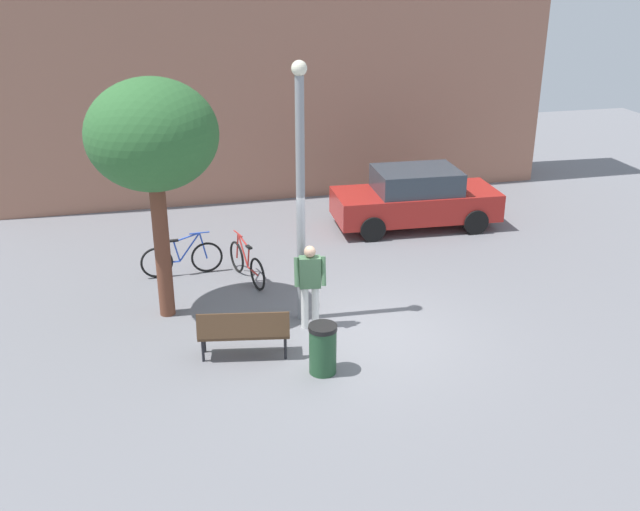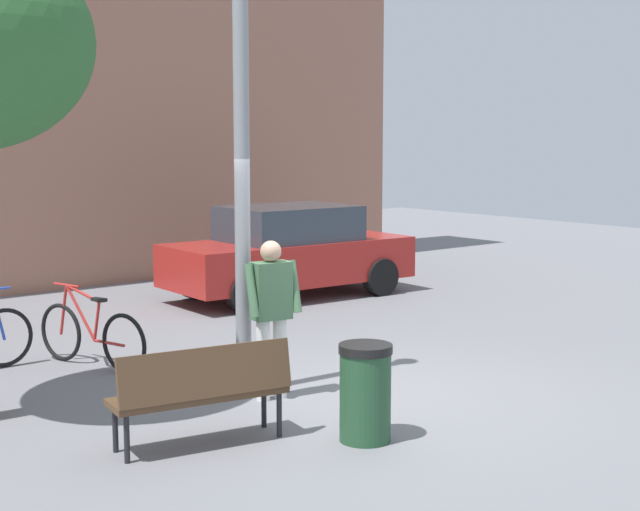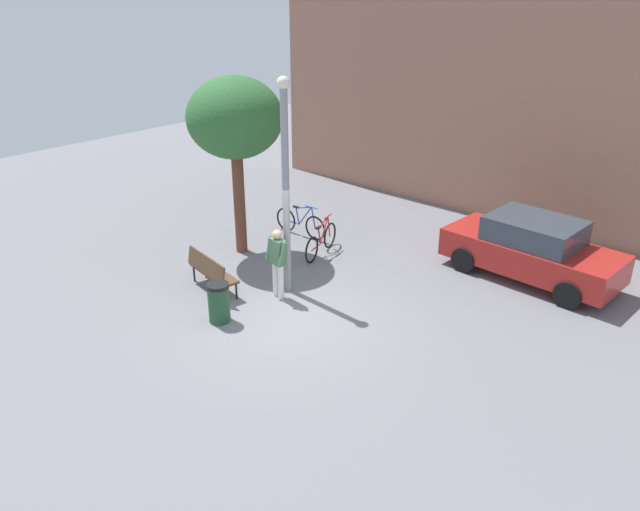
# 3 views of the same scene
# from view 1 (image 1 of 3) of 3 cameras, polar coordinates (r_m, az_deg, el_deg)

# --- Properties ---
(ground_plane) EXTENTS (36.00, 36.00, 0.00)m
(ground_plane) POSITION_cam_1_polar(r_m,az_deg,el_deg) (13.83, 3.55, -6.21)
(ground_plane) COLOR slate
(building_facade) EXTENTS (16.14, 2.00, 8.51)m
(building_facade) POSITION_cam_1_polar(r_m,az_deg,el_deg) (21.48, -3.94, 16.09)
(building_facade) COLOR #9E6B56
(building_facade) RESTS_ON ground_plane
(lamppost) EXTENTS (0.28, 0.28, 4.95)m
(lamppost) POSITION_cam_1_polar(r_m,az_deg,el_deg) (13.39, -1.53, 5.44)
(lamppost) COLOR gray
(lamppost) RESTS_ON ground_plane
(person_by_lamppost) EXTENTS (0.62, 0.34, 1.67)m
(person_by_lamppost) POSITION_cam_1_polar(r_m,az_deg,el_deg) (13.66, -0.79, -2.01)
(person_by_lamppost) COLOR white
(person_by_lamppost) RESTS_ON ground_plane
(park_bench) EXTENTS (1.66, 0.75, 0.92)m
(park_bench) POSITION_cam_1_polar(r_m,az_deg,el_deg) (12.89, -5.96, -5.82)
(park_bench) COLOR #513823
(park_bench) RESTS_ON ground_plane
(plaza_tree) EXTENTS (2.41, 2.41, 4.64)m
(plaza_tree) POSITION_cam_1_polar(r_m,az_deg,el_deg) (13.68, -12.93, 8.98)
(plaza_tree) COLOR brown
(plaza_tree) RESTS_ON ground_plane
(bicycle_blue) EXTENTS (1.81, 0.13, 0.97)m
(bicycle_blue) POSITION_cam_1_polar(r_m,az_deg,el_deg) (16.45, -10.66, -0.25)
(bicycle_blue) COLOR black
(bicycle_blue) RESTS_ON ground_plane
(bicycle_red) EXTENTS (0.53, 1.76, 0.97)m
(bicycle_red) POSITION_cam_1_polar(r_m,az_deg,el_deg) (15.98, -5.73, -0.65)
(bicycle_red) COLOR black
(bicycle_red) RESTS_ON ground_plane
(parked_car_red) EXTENTS (4.28, 1.98, 1.55)m
(parked_car_red) POSITION_cam_1_polar(r_m,az_deg,el_deg) (19.11, 7.45, 4.45)
(parked_car_red) COLOR #AD231E
(parked_car_red) RESTS_ON ground_plane
(trash_bin) EXTENTS (0.49, 0.49, 0.89)m
(trash_bin) POSITION_cam_1_polar(r_m,az_deg,el_deg) (12.45, 0.22, -7.27)
(trash_bin) COLOR #234C2D
(trash_bin) RESTS_ON ground_plane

